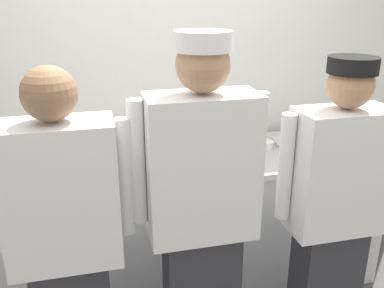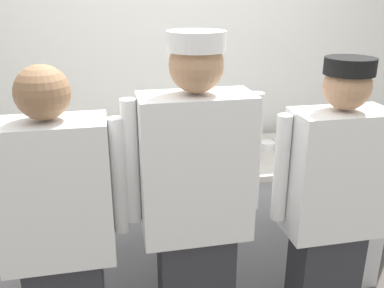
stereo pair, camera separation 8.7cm
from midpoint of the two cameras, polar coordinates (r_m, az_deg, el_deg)
The scene contains 16 objects.
wall_back at distance 2.92m, azimuth -4.88°, elevation 11.28°, with size 4.16×0.10×2.90m.
prep_counter at distance 2.80m, azimuth -2.65°, elevation -10.72°, with size 2.65×0.72×0.91m.
chef_near_left at distance 1.94m, azimuth -17.87°, elevation -12.92°, with size 0.60×0.24×1.64m.
chef_center at distance 1.94m, azimuth 0.01°, elevation -9.38°, with size 0.63×0.24×1.75m.
chef_far_right at distance 2.20m, azimuth 17.62°, elevation -8.70°, with size 0.59×0.24×1.63m.
plate_stack_front at distance 2.66m, azimuth -5.74°, elevation -1.00°, with size 0.23×0.23×0.05m.
mixing_bowl_steel at distance 2.61m, azimuth 4.28°, elevation -0.71°, with size 0.32×0.32×0.11m, color #B7BABF.
sheet_tray at distance 2.90m, azimuth 14.99°, elevation -0.11°, with size 0.45×0.33×0.02m, color #B7BABF.
squeeze_bottle_primary at distance 2.38m, azimuth -23.46°, elevation -3.73°, with size 0.06×0.06×0.18m.
squeeze_bottle_secondary at distance 2.49m, azimuth -19.17°, elevation -1.85°, with size 0.06×0.06×0.20m.
ramekin_orange_sauce at distance 2.43m, azimuth 1.25°, elevation -3.11°, with size 0.10×0.10×0.04m.
ramekin_red_sauce at distance 2.66m, azimuth -23.02°, elevation -2.62°, with size 0.10×0.10×0.04m.
ramekin_green_sauce at distance 2.81m, azimuth 9.19°, elevation -0.03°, with size 0.10×0.10×0.05m.
ramekin_yellow_sauce at distance 2.48m, azimuth -15.15°, elevation -3.40°, with size 0.09×0.09×0.04m.
deli_cup at distance 2.52m, azimuth -11.99°, elevation -1.90°, with size 0.09×0.09×0.11m, color white.
chefs_knife at distance 2.43m, azimuth -8.28°, elevation -3.73°, with size 0.27×0.03×0.02m.
Camera 1 is at (-0.49, -1.97, 1.89)m, focal length 39.23 mm.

